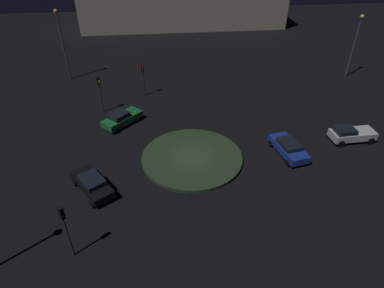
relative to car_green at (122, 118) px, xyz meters
The scene contains 12 objects.
ground_plane 9.60m from the car_green, 45.92° to the right, with size 114.31×114.31×0.00m, color black.
roundabout_island 9.59m from the car_green, 45.92° to the right, with size 9.23×9.23×0.32m, color #2D4228.
car_green is the anchor object (origin of this frame).
car_black 10.31m from the car_green, 100.13° to the right, with size 3.89×4.71×1.42m.
car_white 23.24m from the car_green, 14.37° to the right, with size 4.36×2.12×1.52m.
car_blue 17.22m from the car_green, 24.58° to the right, with size 2.73×4.72×1.35m.
traffic_light_southwest 16.60m from the car_green, 98.21° to the right, with size 0.38×0.39×4.36m.
traffic_light_northwest 4.41m from the car_green, 126.35° to the left, with size 0.38×0.39×4.20m.
traffic_light_north 7.30m from the car_green, 69.71° to the left, with size 0.35×0.39×4.06m.
streetlamp_northwest 15.62m from the car_green, 120.64° to the left, with size 0.48×0.48×9.03m.
streetlamp_northeast 31.54m from the car_green, 16.88° to the left, with size 0.53×0.53×8.23m.
store_building 38.49m from the car_green, 74.58° to the left, with size 38.41×11.30×7.82m.
Camera 1 is at (-2.91, -24.19, 18.77)m, focal length 31.24 mm.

